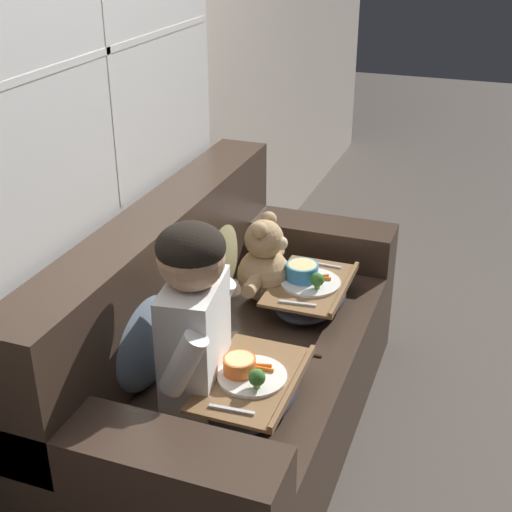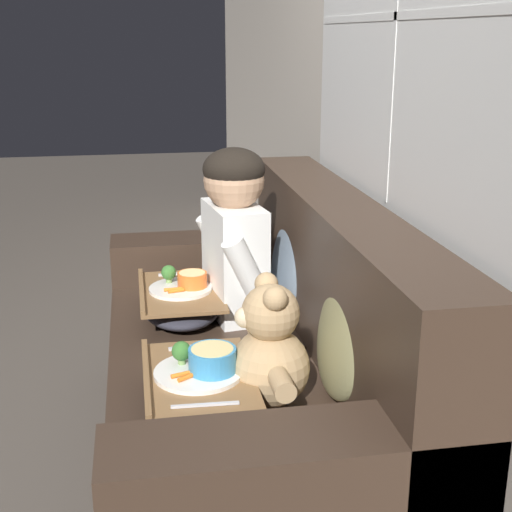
% 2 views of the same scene
% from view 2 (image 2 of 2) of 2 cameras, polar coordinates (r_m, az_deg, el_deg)
% --- Properties ---
extents(ground_plane, '(14.00, 14.00, 0.00)m').
position_cam_2_polar(ground_plane, '(2.56, -0.98, -17.17)').
color(ground_plane, '#4C443D').
extents(wall_back_with_window, '(8.00, 0.08, 2.60)m').
position_cam_2_polar(wall_back_with_window, '(2.24, 12.10, 13.46)').
color(wall_back_with_window, '#BCB2A3').
rests_on(wall_back_with_window, ground_plane).
extents(couch, '(1.79, 0.86, 0.94)m').
position_cam_2_polar(couch, '(2.39, 0.49, -10.16)').
color(couch, '#38281E').
rests_on(couch, ground_plane).
extents(throw_pillow_behind_child, '(0.41, 0.20, 0.43)m').
position_cam_2_polar(throw_pillow_behind_child, '(2.60, 2.94, -0.33)').
color(throw_pillow_behind_child, slate).
rests_on(throw_pillow_behind_child, couch).
extents(throw_pillow_behind_teddy, '(0.38, 0.18, 0.39)m').
position_cam_2_polar(throw_pillow_behind_teddy, '(2.00, 7.22, -6.12)').
color(throw_pillow_behind_teddy, '#898456').
rests_on(throw_pillow_behind_teddy, couch).
extents(child_figure, '(0.45, 0.24, 0.61)m').
position_cam_2_polar(child_figure, '(2.53, -1.76, 2.45)').
color(child_figure, white).
rests_on(child_figure, couch).
extents(teddy_bear, '(0.39, 0.27, 0.37)m').
position_cam_2_polar(teddy_bear, '(1.96, 1.00, -7.70)').
color(teddy_bear, tan).
rests_on(teddy_bear, couch).
extents(lap_tray_child, '(0.45, 0.29, 0.18)m').
position_cam_2_polar(lap_tray_child, '(2.59, -6.02, -3.64)').
color(lap_tray_child, '#2D2D38').
rests_on(lap_tray_child, child_figure).
extents(lap_tray_teddy, '(0.45, 0.30, 0.18)m').
position_cam_2_polar(lap_tray_teddy, '(1.98, -4.56, -10.45)').
color(lap_tray_teddy, '#2D2D38').
rests_on(lap_tray_teddy, teddy_bear).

